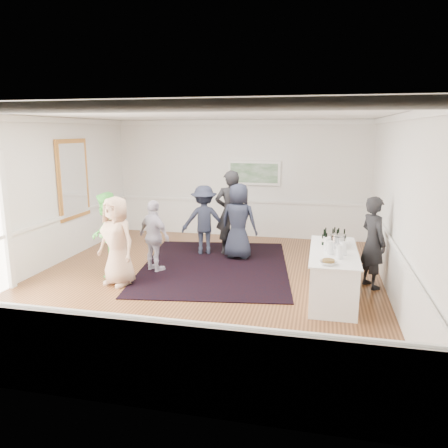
% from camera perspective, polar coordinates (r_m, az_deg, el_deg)
% --- Properties ---
extents(floor, '(8.00, 8.00, 0.00)m').
position_cam_1_polar(floor, '(8.66, -2.90, -7.53)').
color(floor, brown).
rests_on(floor, ground).
extents(ceiling, '(7.00, 8.00, 0.02)m').
position_cam_1_polar(ceiling, '(8.17, -3.15, 14.13)').
color(ceiling, white).
rests_on(ceiling, wall_back).
extents(wall_left, '(0.02, 8.00, 3.20)m').
position_cam_1_polar(wall_left, '(9.80, -23.18, 3.45)').
color(wall_left, white).
rests_on(wall_left, floor).
extents(wall_right, '(0.02, 8.00, 3.20)m').
position_cam_1_polar(wall_right, '(8.07, 21.69, 1.91)').
color(wall_right, white).
rests_on(wall_right, floor).
extents(wall_back, '(7.00, 0.02, 3.20)m').
position_cam_1_polar(wall_back, '(12.13, 2.09, 5.89)').
color(wall_back, white).
rests_on(wall_back, floor).
extents(wall_front, '(7.00, 0.02, 3.20)m').
position_cam_1_polar(wall_front, '(4.63, -16.48, -4.80)').
color(wall_front, white).
rests_on(wall_front, floor).
extents(wainscoting, '(7.00, 8.00, 1.00)m').
position_cam_1_polar(wainscoting, '(8.51, -2.94, -4.36)').
color(wainscoting, white).
rests_on(wainscoting, floor).
extents(mirror, '(0.05, 1.25, 1.85)m').
position_cam_1_polar(mirror, '(10.82, -19.07, 5.56)').
color(mirror, '#D38B3E').
rests_on(mirror, wall_left).
extents(landscape_painting, '(1.44, 0.06, 0.66)m').
position_cam_1_polar(landscape_painting, '(11.99, 3.94, 6.67)').
color(landscape_painting, white).
rests_on(landscape_painting, wall_back).
extents(area_rug, '(3.66, 4.48, 0.02)m').
position_cam_1_polar(area_rug, '(9.58, -1.19, -5.52)').
color(area_rug, black).
rests_on(area_rug, floor).
extents(serving_table, '(0.81, 2.13, 0.86)m').
position_cam_1_polar(serving_table, '(7.97, 14.00, -6.35)').
color(serving_table, white).
rests_on(serving_table, floor).
extents(bartender, '(0.67, 0.75, 1.73)m').
position_cam_1_polar(bartender, '(8.61, 18.89, -2.28)').
color(bartender, black).
rests_on(bartender, floor).
extents(guest_tan, '(0.98, 0.80, 1.72)m').
position_cam_1_polar(guest_tan, '(8.52, -13.82, -2.19)').
color(guest_tan, tan).
rests_on(guest_tan, floor).
extents(guest_green, '(0.85, 0.98, 1.71)m').
position_cam_1_polar(guest_green, '(9.14, -15.08, -1.31)').
color(guest_green, '#5AD053').
rests_on(guest_green, floor).
extents(guest_lilac, '(0.95, 0.75, 1.51)m').
position_cam_1_polar(guest_lilac, '(9.21, -9.09, -1.59)').
color(guest_lilac, '#B8AEC3').
rests_on(guest_lilac, floor).
extents(guest_dark_a, '(1.21, 0.93, 1.65)m').
position_cam_1_polar(guest_dark_a, '(10.38, -2.63, 0.51)').
color(guest_dark_a, '#1F2435').
rests_on(guest_dark_a, floor).
extents(guest_dark_b, '(0.84, 0.67, 2.01)m').
position_cam_1_polar(guest_dark_b, '(10.32, 0.87, 1.48)').
color(guest_dark_b, black).
rests_on(guest_dark_b, floor).
extents(guest_navy, '(0.93, 0.69, 1.75)m').
position_cam_1_polar(guest_navy, '(10.00, 1.92, 0.36)').
color(guest_navy, '#1F2435').
rests_on(guest_navy, floor).
extents(wine_bottles, '(0.44, 0.29, 0.31)m').
position_cam_1_polar(wine_bottles, '(8.26, 14.14, -1.51)').
color(wine_bottles, black).
rests_on(wine_bottles, serving_table).
extents(juice_pitchers, '(0.38, 0.59, 0.24)m').
position_cam_1_polar(juice_pitchers, '(7.58, 14.29, -3.01)').
color(juice_pitchers, '#6BB540').
rests_on(juice_pitchers, serving_table).
extents(ice_bucket, '(0.26, 0.26, 0.25)m').
position_cam_1_polar(ice_bucket, '(8.03, 14.63, -2.23)').
color(ice_bucket, silver).
rests_on(ice_bucket, serving_table).
extents(nut_bowl, '(0.27, 0.27, 0.08)m').
position_cam_1_polar(nut_bowl, '(7.03, 13.48, -4.85)').
color(nut_bowl, white).
rests_on(nut_bowl, serving_table).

